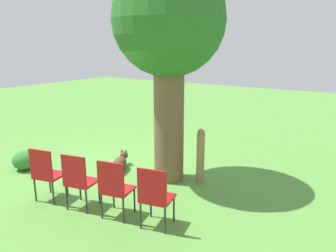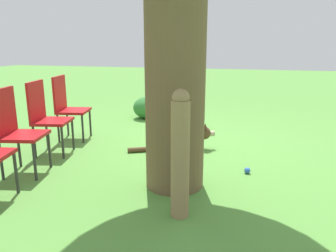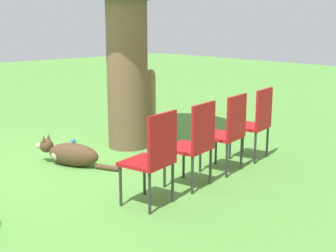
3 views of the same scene
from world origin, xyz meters
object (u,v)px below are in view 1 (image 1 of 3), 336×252
at_px(dog, 120,164).
at_px(red_chair_0, 46,172).
at_px(fence_post, 200,156).
at_px(red_chair_3, 155,194).
at_px(red_chair_1, 79,178).
at_px(oak_tree, 169,29).
at_px(tennis_ball, 168,162).
at_px(red_chair_2, 115,186).

height_order(dog, red_chair_0, red_chair_0).
relative_size(fence_post, red_chair_3, 1.13).
bearing_deg(red_chair_3, red_chair_1, 86.56).
height_order(oak_tree, dog, oak_tree).
height_order(red_chair_1, red_chair_3, same).
xyz_separation_m(red_chair_0, red_chair_1, (-0.10, 0.68, 0.00)).
xyz_separation_m(red_chair_0, tennis_ball, (-2.65, 0.71, -0.50)).
xyz_separation_m(fence_post, red_chair_1, (2.04, -1.12, -0.01)).
height_order(red_chair_0, tennis_ball, red_chair_0).
distance_m(red_chair_0, red_chair_2, 1.37).
relative_size(red_chair_1, tennis_ball, 13.94).
distance_m(red_chair_0, red_chair_3, 2.05).
height_order(oak_tree, tennis_ball, oak_tree).
bearing_deg(dog, red_chair_2, -165.56).
xyz_separation_m(dog, tennis_ball, (-0.92, 0.61, -0.12)).
height_order(oak_tree, red_chair_1, oak_tree).
distance_m(oak_tree, tennis_ball, 2.98).
relative_size(red_chair_0, red_chair_2, 1.00).
height_order(red_chair_0, red_chair_3, same).
height_order(red_chair_1, red_chair_2, same).
distance_m(red_chair_1, red_chair_3, 1.37).
distance_m(oak_tree, red_chair_2, 2.93).
height_order(fence_post, tennis_ball, fence_post).
height_order(red_chair_2, red_chair_3, same).
bearing_deg(dog, oak_tree, -104.23).
xyz_separation_m(dog, red_chair_0, (1.73, -0.09, 0.38)).
bearing_deg(red_chair_2, red_chair_1, 86.56).
height_order(red_chair_1, tennis_ball, red_chair_1).
bearing_deg(red_chair_0, dog, -15.06).
xyz_separation_m(red_chair_1, red_chair_2, (-0.10, 0.68, 0.00)).
distance_m(dog, red_chair_1, 1.77).
bearing_deg(tennis_ball, fence_post, 64.73).
height_order(dog, tennis_ball, dog).
distance_m(fence_post, red_chair_0, 2.79).
bearing_deg(tennis_ball, red_chair_2, 14.84).
relative_size(fence_post, tennis_ball, 15.74).
distance_m(red_chair_2, tennis_ball, 2.58).
xyz_separation_m(dog, fence_post, (-0.41, 1.71, 0.39)).
xyz_separation_m(red_chair_2, red_chair_3, (-0.10, 0.68, 0.00)).
relative_size(red_chair_0, red_chair_1, 1.00).
relative_size(red_chair_0, red_chair_3, 1.00).
distance_m(oak_tree, fence_post, 2.43).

